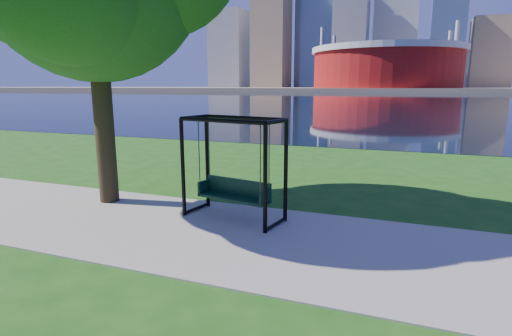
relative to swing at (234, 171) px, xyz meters
The scene contains 7 objects.
ground 1.37m from the swing, 41.37° to the right, with size 900.00×900.00×0.00m, color #1E5114.
path 1.62m from the swing, 59.85° to the right, with size 120.00×4.00×0.03m, color #9E937F.
river 101.48m from the swing, 89.66° to the left, with size 900.00×180.00×0.02m, color black.
far_bank 305.48m from the swing, 89.89° to the left, with size 900.00×228.00×2.00m, color #937F60.
stadium 235.03m from the swing, 92.30° to the left, with size 83.00×83.00×32.00m.
skyline 320.78m from the swing, 90.66° to the left, with size 392.00×66.00×96.50m.
swing is the anchor object (origin of this frame).
Camera 1 is at (2.93, -7.45, 2.97)m, focal length 28.00 mm.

